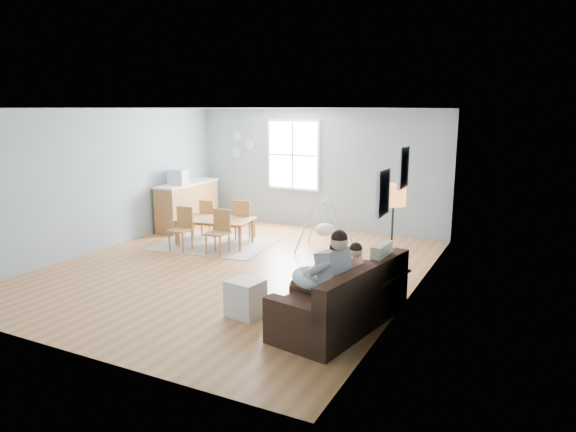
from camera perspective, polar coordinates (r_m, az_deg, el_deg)
The scene contains 22 objects.
room at distance 8.53m, azimuth -6.09°, elevation 9.94°, with size 8.40×9.40×3.90m.
window at distance 11.89m, azimuth 0.60°, elevation 6.79°, with size 1.32×0.08×1.62m.
pictures at distance 6.40m, azimuth 11.66°, elevation 4.03°, with size 0.05×1.34×0.74m.
wall_plates at distance 12.56m, azimuth -5.20°, elevation 7.83°, with size 0.67×0.02×0.66m.
sofa at distance 6.59m, azimuth 6.36°, elevation -9.60°, with size 1.24×2.17×0.83m.
green_throw at distance 7.11m, azimuth 8.70°, elevation -6.05°, with size 0.94×0.80×0.04m, color #166226.
beige_pillow at distance 6.79m, azimuth 10.33°, elevation -5.02°, with size 0.13×0.48×0.48m, color tan.
father at distance 6.28m, azimuth 4.03°, elevation -6.67°, with size 0.96×0.57×1.31m.
nursing_pillow at distance 6.38m, azimuth 2.86°, elevation -6.91°, with size 0.54×0.54×0.15m, color #A8C2D2.
infant at distance 6.38m, azimuth 3.01°, elevation -6.07°, with size 0.16×0.38×0.14m.
toddler at distance 6.65m, azimuth 6.75°, elevation -5.66°, with size 0.55×0.32×0.84m.
floor_lamp at distance 7.27m, azimuth 11.61°, elevation 1.20°, with size 0.34×0.34×1.67m.
storage_cube at distance 6.88m, azimuth -4.81°, elevation -9.04°, with size 0.49×0.45×0.49m.
rug at distance 10.49m, azimuth -8.16°, elevation -3.13°, with size 2.21×1.68×0.01m, color gray.
dining_table at distance 10.43m, azimuth -8.20°, elevation -1.75°, with size 1.51×0.84×0.53m, color brown.
chair_sw at distance 10.12m, azimuth -11.65°, elevation -1.12°, with size 0.40×0.40×0.84m.
chair_se at distance 9.73m, azimuth -7.64°, elevation -1.48°, with size 0.39×0.39×0.84m.
chair_nw at distance 11.05m, azimuth -8.74°, elevation -0.04°, with size 0.38×0.38×0.81m.
chair_ne at distance 10.68m, azimuth -4.96°, elevation -0.17°, with size 0.45×0.45×0.86m.
counter at distance 12.08m, azimuth -11.07°, elevation 1.27°, with size 0.62×1.88×1.04m.
monitor at distance 11.69m, azimuth -12.13°, elevation 4.26°, with size 0.42×0.40×0.34m.
baby_swing at distance 9.84m, azimuth 4.14°, elevation -1.43°, with size 1.09×1.10×0.99m.
Camera 1 is at (4.60, -7.18, 2.69)m, focal length 32.00 mm.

